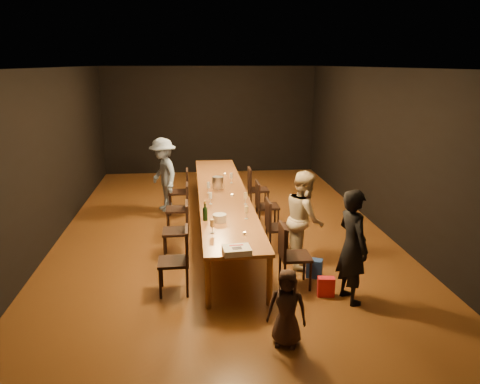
{
  "coord_description": "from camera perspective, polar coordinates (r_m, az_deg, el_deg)",
  "views": [
    {
      "loc": [
        -0.58,
        -8.38,
        3.08
      ],
      "look_at": [
        0.23,
        -0.91,
        1.0
      ],
      "focal_mm": 35.0,
      "sensor_mm": 36.0,
      "label": 1
    }
  ],
  "objects": [
    {
      "name": "wineglass_3",
      "position": [
        7.95,
        0.68,
        -0.8
      ],
      "size": [
        0.06,
        0.06,
        0.21
      ],
      "primitive_type": null,
      "color": "beige",
      "rests_on": "table"
    },
    {
      "name": "woman_tan",
      "position": [
        7.32,
        7.84,
        -3.21
      ],
      "size": [
        0.63,
        0.78,
        1.51
      ],
      "primitive_type": "imported",
      "rotation": [
        0.0,
        0.0,
        1.49
      ],
      "color": "beige",
      "rests_on": "ground"
    },
    {
      "name": "chair_right_1",
      "position": [
        7.77,
        4.81,
        -4.25
      ],
      "size": [
        0.42,
        0.42,
        0.93
      ],
      "primitive_type": null,
      "rotation": [
        0.0,
        0.0,
        -1.57
      ],
      "color": "black",
      "rests_on": "ground"
    },
    {
      "name": "chair_right_3",
      "position": [
        10.03,
        2.25,
        0.35
      ],
      "size": [
        0.42,
        0.42,
        0.93
      ],
      "primitive_type": null,
      "rotation": [
        0.0,
        0.0,
        -1.57
      ],
      "color": "black",
      "rests_on": "ground"
    },
    {
      "name": "wineglass_4",
      "position": [
        8.67,
        -3.85,
        0.55
      ],
      "size": [
        0.06,
        0.06,
        0.21
      ],
      "primitive_type": null,
      "color": "silver",
      "rests_on": "table"
    },
    {
      "name": "table",
      "position": [
        8.73,
        -2.12,
        -0.35
      ],
      "size": [
        0.9,
        6.0,
        0.75
      ],
      "color": "brown",
      "rests_on": "ground"
    },
    {
      "name": "chair_right_2",
      "position": [
        8.89,
        3.37,
        -1.66
      ],
      "size": [
        0.42,
        0.42,
        0.93
      ],
      "primitive_type": null,
      "rotation": [
        0.0,
        0.0,
        -1.57
      ],
      "color": "black",
      "rests_on": "ground"
    },
    {
      "name": "wineglass_2",
      "position": [
        7.97,
        -3.62,
        -0.77
      ],
      "size": [
        0.06,
        0.06,
        0.21
      ],
      "primitive_type": null,
      "color": "silver",
      "rests_on": "table"
    },
    {
      "name": "tealight_near",
      "position": [
        6.6,
        0.56,
        -5.05
      ],
      "size": [
        0.05,
        0.05,
        0.03
      ],
      "primitive_type": "cylinder",
      "color": "#B2B7B2",
      "rests_on": "table"
    },
    {
      "name": "tealight_far",
      "position": [
        10.07,
        -1.85,
        2.18
      ],
      "size": [
        0.05,
        0.05,
        0.03
      ],
      "primitive_type": "cylinder",
      "color": "#B2B7B2",
      "rests_on": "table"
    },
    {
      "name": "man_blue",
      "position": [
        10.09,
        -9.32,
        2.11
      ],
      "size": [
        0.93,
        1.16,
        1.57
      ],
      "primitive_type": "imported",
      "rotation": [
        0.0,
        0.0,
        -1.17
      ],
      "color": "#7D96C2",
      "rests_on": "ground"
    },
    {
      "name": "chair_left_1",
      "position": [
        7.64,
        -7.85,
        -4.68
      ],
      "size": [
        0.42,
        0.42,
        0.93
      ],
      "primitive_type": null,
      "rotation": [
        0.0,
        0.0,
        1.57
      ],
      "color": "black",
      "rests_on": "ground"
    },
    {
      "name": "birthday_cake",
      "position": [
        5.96,
        -0.41,
        -7.11
      ],
      "size": [
        0.37,
        0.3,
        0.08
      ],
      "rotation": [
        0.0,
        0.0,
        0.08
      ],
      "color": "white",
      "rests_on": "table"
    },
    {
      "name": "wineglass_5",
      "position": [
        9.37,
        -1.07,
        1.72
      ],
      "size": [
        0.06,
        0.06,
        0.21
      ],
      "primitive_type": null,
      "color": "silver",
      "rests_on": "table"
    },
    {
      "name": "gift_bag_blue",
      "position": [
        7.1,
        9.06,
        -9.18
      ],
      "size": [
        0.27,
        0.23,
        0.28
      ],
      "primitive_type": "cube",
      "rotation": [
        0.0,
        0.0,
        -0.41
      ],
      "color": "#234299",
      "rests_on": "ground"
    },
    {
      "name": "chair_right_0",
      "position": [
        6.68,
        6.76,
        -7.69
      ],
      "size": [
        0.42,
        0.42,
        0.93
      ],
      "primitive_type": null,
      "rotation": [
        0.0,
        0.0,
        -1.57
      ],
      "color": "black",
      "rests_on": "ground"
    },
    {
      "name": "plate_stack",
      "position": [
        7.1,
        -2.5,
        -3.19
      ],
      "size": [
        0.22,
        0.22,
        0.12
      ],
      "primitive_type": "cylinder",
      "rotation": [
        0.0,
        0.0,
        -0.03
      ],
      "color": "white",
      "rests_on": "table"
    },
    {
      "name": "wineglass_1",
      "position": [
        7.21,
        0.78,
        -2.51
      ],
      "size": [
        0.06,
        0.06,
        0.21
      ],
      "primitive_type": null,
      "color": "beige",
      "rests_on": "table"
    },
    {
      "name": "child",
      "position": [
        5.38,
        5.73,
        -13.86
      ],
      "size": [
        0.51,
        0.42,
        0.91
      ],
      "primitive_type": "imported",
      "rotation": [
        0.0,
        0.0,
        -0.33
      ],
      "color": "#392620",
      "rests_on": "ground"
    },
    {
      "name": "ice_bucket",
      "position": [
        8.95,
        -2.72,
        1.15
      ],
      "size": [
        0.28,
        0.28,
        0.23
      ],
      "primitive_type": "cylinder",
      "rotation": [
        0.0,
        0.0,
        -0.37
      ],
      "color": "silver",
      "rests_on": "table"
    },
    {
      "name": "chair_left_3",
      "position": [
        9.93,
        -7.5,
        0.07
      ],
      "size": [
        0.42,
        0.42,
        0.93
      ],
      "primitive_type": null,
      "rotation": [
        0.0,
        0.0,
        1.57
      ],
      "color": "black",
      "rests_on": "ground"
    },
    {
      "name": "chair_left_2",
      "position": [
        8.78,
        -7.65,
        -2.0
      ],
      "size": [
        0.42,
        0.42,
        0.93
      ],
      "primitive_type": null,
      "rotation": [
        0.0,
        0.0,
        1.57
      ],
      "color": "black",
      "rests_on": "ground"
    },
    {
      "name": "champagne_bottle",
      "position": [
        7.14,
        -4.27,
        -2.3
      ],
      "size": [
        0.1,
        0.1,
        0.31
      ],
      "primitive_type": null,
      "rotation": [
        0.0,
        0.0,
        -0.42
      ],
      "color": "black",
      "rests_on": "table"
    },
    {
      "name": "room_shell",
      "position": [
        8.45,
        -2.22,
        8.65
      ],
      "size": [
        6.04,
        10.04,
        3.02
      ],
      "color": "black",
      "rests_on": "ground"
    },
    {
      "name": "woman_birthday",
      "position": [
        6.31,
        13.55,
        -6.45
      ],
      "size": [
        0.49,
        0.63,
        1.54
      ],
      "primitive_type": "imported",
      "rotation": [
        0.0,
        0.0,
        1.81
      ],
      "color": "black",
      "rests_on": "ground"
    },
    {
      "name": "gift_bag_red",
      "position": [
        6.6,
        10.43,
        -11.29
      ],
      "size": [
        0.24,
        0.16,
        0.27
      ],
      "primitive_type": "cube",
      "rotation": [
        0.0,
        0.0,
        -0.15
      ],
      "color": "red",
      "rests_on": "ground"
    },
    {
      "name": "tealight_mid",
      "position": [
        8.46,
        -0.99,
        -0.4
      ],
      "size": [
        0.05,
        0.05,
        0.03
      ],
      "primitive_type": "cylinder",
      "color": "#B2B7B2",
      "rests_on": "table"
    },
    {
      "name": "ground",
      "position": [
        8.94,
        -2.08,
        -4.68
      ],
      "size": [
        10.0,
        10.0,
        0.0
      ],
      "primitive_type": "plane",
      "color": "#4C2713",
      "rests_on": "ground"
    },
    {
      "name": "wineglass_0",
      "position": [
        6.62,
        -3.4,
        -4.19
      ],
      "size": [
        0.06,
        0.06,
        0.21
      ],
      "primitive_type": null,
      "color": "beige",
      "rests_on": "table"
    },
    {
      "name": "chair_left_0",
      "position": [
        6.53,
        -8.11,
        -8.3
      ],
      "size": [
        0.42,
        0.42,
        0.93
      ],
      "primitive_type": null,
      "rotation": [
        0.0,
        0.0,
        1.57
      ],
      "color": "black",
      "rests_on": "ground"
    }
  ]
}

